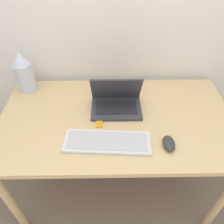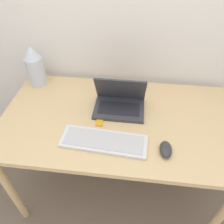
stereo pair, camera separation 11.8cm
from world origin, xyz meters
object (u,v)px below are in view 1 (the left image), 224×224
keyboard (107,142)px  mouse (169,143)px  laptop (116,101)px  mp3_player (99,123)px  vase (24,72)px

keyboard → mouse: bearing=-3.9°
laptop → keyboard: bearing=-100.7°
mp3_player → laptop: bearing=54.8°
keyboard → mouse: (0.32, -0.02, 0.01)m
laptop → mp3_player: (-0.10, -0.14, -0.04)m
keyboard → mp3_player: bearing=107.7°
keyboard → vase: (-0.54, 0.48, 0.13)m
mouse → mp3_player: mouse is taller
laptop → mouse: size_ratio=2.83×
vase → mp3_player: size_ratio=4.28×
vase → mouse: bearing=-30.4°
vase → mp3_player: vase is taller
mouse → vase: bearing=149.6°
mouse → mp3_player: 0.40m
laptop → mouse: bearing=-49.5°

